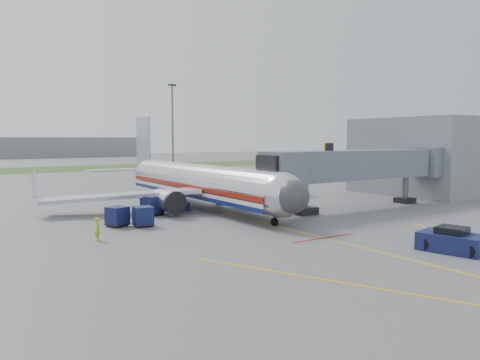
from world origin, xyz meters
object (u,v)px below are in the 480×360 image
belt_loader (180,204)px  ramp_worker (98,229)px  airliner (199,182)px  pushback_tug (452,241)px

belt_loader → ramp_worker: belt_loader is taller
airliner → ramp_worker: 18.02m
airliner → ramp_worker: airliner is taller
airliner → pushback_tug: airliner is taller
airliner → belt_loader: size_ratio=8.59×
belt_loader → airliner: bearing=10.4°
pushback_tug → belt_loader: size_ratio=1.04×
belt_loader → ramp_worker: (-11.67, -10.54, 0.36)m
belt_loader → pushback_tug: bearing=-76.1°
ramp_worker → belt_loader: bearing=-20.0°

